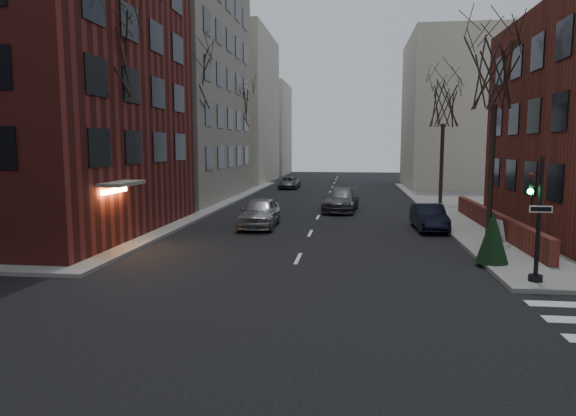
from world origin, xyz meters
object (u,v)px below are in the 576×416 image
(streetlamp_far, at_px, (247,148))
(car_lane_far, at_px, (289,183))
(evergreen_shrub, at_px, (493,237))
(tree_right_b, at_px, (444,104))
(streetlamp_near, at_px, (180,150))
(tree_left_c, at_px, (236,108))
(tree_left_b, at_px, (189,79))
(tree_right_a, at_px, (496,70))
(car_lane_gray, at_px, (341,200))
(sandwich_board, at_px, (496,230))
(traffic_signal, at_px, (536,227))
(car_lane_silver, at_px, (260,212))
(tree_left_a, at_px, (104,54))
(parked_sedan, at_px, (429,217))

(streetlamp_far, relative_size, car_lane_far, 1.43)
(streetlamp_far, distance_m, evergreen_shrub, 34.32)
(tree_right_b, distance_m, streetlamp_near, 20.01)
(tree_left_c, xyz_separation_m, car_lane_far, (4.35, 5.28, -7.42))
(tree_left_b, bearing_deg, streetlamp_near, -81.47)
(streetlamp_far, bearing_deg, car_lane_far, 41.13)
(evergreen_shrub, bearing_deg, tree_left_c, 119.50)
(tree_right_a, distance_m, streetlamp_far, 29.65)
(car_lane_far, bearing_deg, tree_left_c, -130.15)
(car_lane_gray, relative_size, sandwich_board, 5.44)
(traffic_signal, distance_m, car_lane_gray, 19.37)
(tree_left_b, xyz_separation_m, sandwich_board, (17.51, -9.69, -8.28))
(traffic_signal, distance_m, tree_right_a, 10.92)
(evergreen_shrub, bearing_deg, streetlamp_far, 116.97)
(evergreen_shrub, bearing_deg, car_lane_gray, 110.78)
(car_lane_silver, relative_size, sandwich_board, 4.92)
(tree_left_a, distance_m, tree_left_b, 12.01)
(tree_right_a, distance_m, car_lane_far, 31.22)
(streetlamp_near, xyz_separation_m, parked_sedan, (14.40, -2.18, -3.55))
(tree_left_c, relative_size, evergreen_shrub, 4.98)
(tree_left_b, bearing_deg, tree_right_a, -24.44)
(parked_sedan, relative_size, sandwich_board, 4.30)
(tree_left_c, height_order, car_lane_silver, tree_left_c)
(streetlamp_near, bearing_deg, car_lane_silver, -23.99)
(traffic_signal, bearing_deg, evergreen_shrub, 104.07)
(tree_right_a, relative_size, tree_right_b, 1.06)
(parked_sedan, height_order, sandwich_board, parked_sedan)
(tree_left_a, bearing_deg, tree_right_a, 12.80)
(parked_sedan, bearing_deg, streetlamp_far, 120.67)
(tree_left_b, relative_size, sandwich_board, 11.09)
(tree_left_b, bearing_deg, streetlamp_far, 87.85)
(tree_left_b, distance_m, streetlamp_near, 6.18)
(streetlamp_near, distance_m, sandwich_board, 18.20)
(tree_left_a, height_order, car_lane_gray, tree_left_a)
(car_lane_far, bearing_deg, tree_right_b, -45.70)
(car_lane_silver, bearing_deg, evergreen_shrub, -39.50)
(car_lane_silver, height_order, sandwich_board, car_lane_silver)
(parked_sedan, bearing_deg, car_lane_silver, 178.70)
(traffic_signal, height_order, sandwich_board, traffic_signal)
(tree_left_a, distance_m, streetlamp_far, 28.32)
(evergreen_shrub, bearing_deg, car_lane_far, 109.20)
(tree_left_b, xyz_separation_m, tree_right_b, (17.60, 6.00, -1.33))
(car_lane_silver, xyz_separation_m, sandwich_board, (11.64, -3.35, -0.18))
(traffic_signal, distance_m, sandwich_board, 7.46)
(tree_left_b, distance_m, car_lane_silver, 11.84)
(traffic_signal, bearing_deg, sandwich_board, 83.98)
(tree_right_a, bearing_deg, car_lane_far, 115.90)
(streetlamp_far, xyz_separation_m, car_lane_gray, (9.57, -14.82, -3.47))
(evergreen_shrub, bearing_deg, parked_sedan, 97.57)
(parked_sedan, relative_size, car_lane_gray, 0.79)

